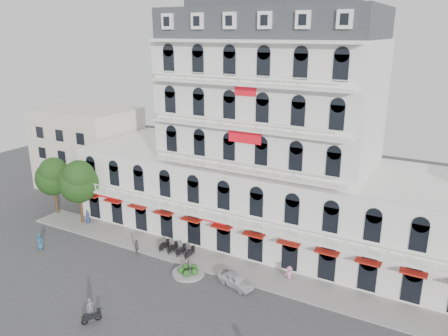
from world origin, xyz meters
The scene contains 14 objects.
ground centered at (0.00, 0.00, 0.00)m, with size 120.00×120.00×0.00m, color #38383A.
sidewalk centered at (0.00, 9.00, 0.08)m, with size 53.00×4.00×0.16m, color gray.
main_building centered at (0.00, 18.00, 9.96)m, with size 45.00×15.00×25.80m.
flank_building_west centered at (-30.00, 20.00, 6.00)m, with size 14.00×10.00×12.00m, color beige.
traffic_island centered at (-3.00, 6.00, 0.26)m, with size 3.20×3.20×1.60m.
parked_scooter_row centered at (-6.35, 8.80, 0.00)m, with size 4.40×1.80×1.10m, color black, non-canonical shape.
tree_west_outer centered at (-25.95, 9.98, 5.35)m, with size 4.50×4.48×7.76m.
tree_west_inner centered at (-20.95, 9.48, 5.68)m, with size 4.76×4.76×8.25m.
parked_car centered at (2.01, 6.42, 0.64)m, with size 1.50×3.74×1.27m, color silver.
rider_west centered at (-5.80, -4.04, 1.02)m, with size 1.04×1.54×2.23m.
pedestrian_left centered at (-20.00, 2.44, 0.91)m, with size 0.89×0.58×1.82m, color navy.
pedestrian_mid centered at (-9.96, 6.65, 0.85)m, with size 0.99×0.41×1.69m, color #535158.
pedestrian_right centered at (6.08, 9.50, 0.81)m, with size 1.05×0.60×1.63m, color pink.
pedestrian_far centered at (-20.00, 9.47, 0.90)m, with size 0.66×0.43×1.80m, color navy.
Camera 1 is at (18.36, -25.17, 22.75)m, focal length 35.00 mm.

